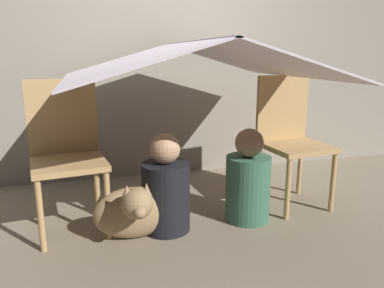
{
  "coord_description": "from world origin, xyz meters",
  "views": [
    {
      "loc": [
        -0.66,
        -2.08,
        1.11
      ],
      "look_at": [
        0.0,
        0.25,
        0.53
      ],
      "focal_mm": 35.0,
      "sensor_mm": 36.0,
      "label": 1
    }
  ],
  "objects_px": {
    "chair_right": "(290,135)",
    "dog": "(134,211)",
    "person_second": "(248,182)",
    "person_front": "(166,190)",
    "chair_left": "(66,149)"
  },
  "relations": [
    {
      "from": "chair_right",
      "to": "dog",
      "type": "xyz_separation_m",
      "value": [
        -1.2,
        -0.3,
        -0.34
      ]
    },
    {
      "from": "person_second",
      "to": "dog",
      "type": "height_order",
      "value": "person_second"
    },
    {
      "from": "person_front",
      "to": "person_second",
      "type": "relative_size",
      "value": 1.0
    },
    {
      "from": "person_front",
      "to": "dog",
      "type": "height_order",
      "value": "person_front"
    },
    {
      "from": "chair_right",
      "to": "dog",
      "type": "bearing_deg",
      "value": -171.14
    },
    {
      "from": "person_front",
      "to": "chair_left",
      "type": "bearing_deg",
      "value": 160.27
    },
    {
      "from": "chair_right",
      "to": "person_front",
      "type": "xyz_separation_m",
      "value": [
        -0.99,
        -0.21,
        -0.26
      ]
    },
    {
      "from": "chair_left",
      "to": "person_front",
      "type": "distance_m",
      "value": 0.68
    },
    {
      "from": "chair_left",
      "to": "person_second",
      "type": "relative_size",
      "value": 1.5
    },
    {
      "from": "chair_left",
      "to": "dog",
      "type": "height_order",
      "value": "chair_left"
    },
    {
      "from": "chair_right",
      "to": "person_second",
      "type": "bearing_deg",
      "value": -158.62
    },
    {
      "from": "person_front",
      "to": "dog",
      "type": "xyz_separation_m",
      "value": [
        -0.21,
        -0.09,
        -0.08
      ]
    },
    {
      "from": "person_second",
      "to": "dog",
      "type": "relative_size",
      "value": 1.29
    },
    {
      "from": "chair_right",
      "to": "person_second",
      "type": "height_order",
      "value": "chair_right"
    },
    {
      "from": "chair_left",
      "to": "dog",
      "type": "relative_size",
      "value": 1.94
    }
  ]
}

